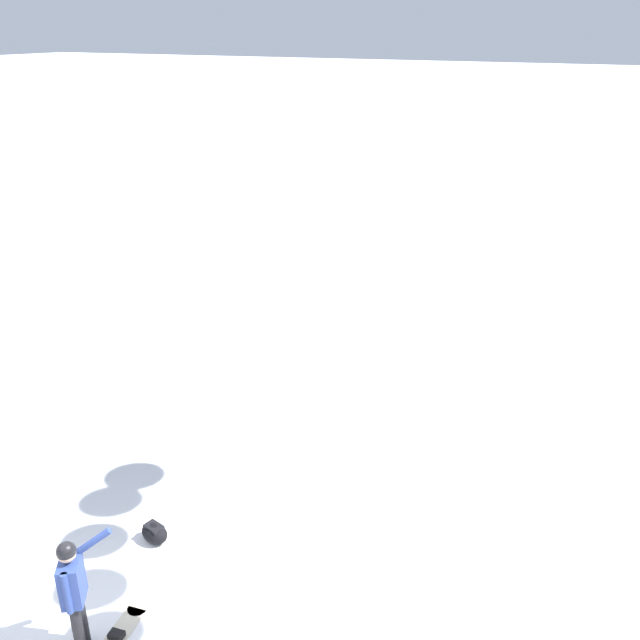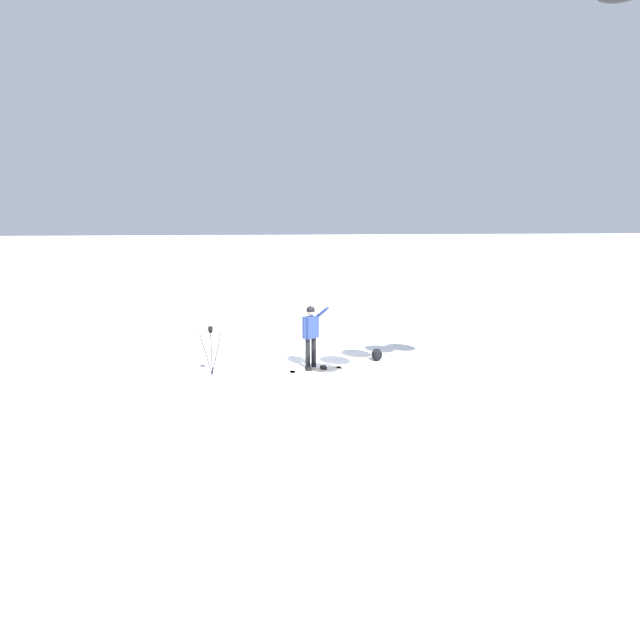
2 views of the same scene
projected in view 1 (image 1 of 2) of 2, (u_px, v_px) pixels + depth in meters
The scene contains 3 objects.
ground_plane at pixel (84, 639), 9.21m from camera, with size 300.00×300.00×0.00m, color white.
snowboarder at pixel (73, 586), 8.62m from camera, with size 0.72×0.59×1.80m.
gear_bag_large at pixel (154, 533), 10.88m from camera, with size 0.42×0.54×0.32m.
Camera 1 is at (-4.68, -5.80, 7.59)m, focal length 38.54 mm.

